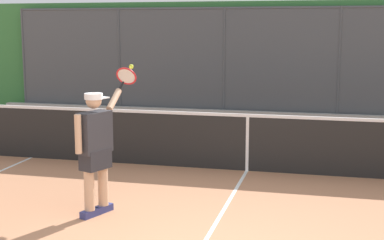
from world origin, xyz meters
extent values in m
cube|color=white|center=(0.00, -1.42, 0.00)|extent=(0.05, 4.86, 0.01)
cylinder|color=#474C51|center=(-1.50, -9.73, 1.45)|extent=(0.07, 0.07, 2.90)
cylinder|color=#474C51|center=(1.50, -9.73, 1.45)|extent=(0.07, 0.07, 2.90)
cylinder|color=#474C51|center=(4.51, -9.73, 1.45)|extent=(0.07, 0.07, 2.90)
cylinder|color=#474C51|center=(7.52, -9.73, 1.45)|extent=(0.07, 0.07, 2.90)
cylinder|color=#474C51|center=(0.00, -9.73, 2.86)|extent=(15.04, 0.05, 0.05)
cube|color=#474C51|center=(0.00, -9.73, 1.45)|extent=(15.04, 0.02, 2.90)
cube|color=#387A3D|center=(0.00, -10.38, 1.53)|extent=(18.04, 0.90, 3.06)
cube|color=#ADADA8|center=(0.00, -9.55, 0.07)|extent=(16.04, 0.18, 0.15)
cube|color=black|center=(0.00, -3.85, 0.46)|extent=(10.15, 0.02, 0.91)
cube|color=white|center=(0.00, -3.85, 0.94)|extent=(10.15, 0.04, 0.05)
cube|color=white|center=(0.00, -3.85, 0.46)|extent=(0.05, 0.04, 0.91)
cube|color=navy|center=(1.59, -1.07, 0.04)|extent=(0.20, 0.28, 0.09)
cylinder|color=tan|center=(1.59, -1.07, 0.45)|extent=(0.13, 0.13, 0.72)
cube|color=navy|center=(1.50, -1.30, 0.04)|extent=(0.20, 0.28, 0.09)
cylinder|color=tan|center=(1.50, -1.30, 0.45)|extent=(0.13, 0.13, 0.72)
cube|color=#28282D|center=(1.55, -1.19, 0.73)|extent=(0.34, 0.43, 0.26)
cube|color=#2D2D33|center=(1.55, -1.19, 1.07)|extent=(0.36, 0.49, 0.52)
cylinder|color=tan|center=(1.65, -0.93, 1.09)|extent=(0.08, 0.08, 0.48)
cylinder|color=tan|center=(1.44, -1.60, 1.43)|extent=(0.10, 0.36, 0.28)
sphere|color=tan|center=(1.55, -1.19, 1.47)|extent=(0.20, 0.20, 0.20)
cylinder|color=white|center=(1.55, -1.19, 1.53)|extent=(0.30, 0.30, 0.07)
cube|color=white|center=(1.51, -1.29, 1.50)|extent=(0.22, 0.23, 0.02)
cylinder|color=black|center=(1.43, -1.83, 1.59)|extent=(0.04, 0.17, 0.13)
torus|color=red|center=(1.42, -2.01, 1.71)|extent=(0.30, 0.19, 0.26)
cylinder|color=silver|center=(1.42, -2.01, 1.71)|extent=(0.25, 0.15, 0.21)
sphere|color=#CCDB33|center=(1.42, -2.19, 1.83)|extent=(0.07, 0.07, 0.07)
camera|label=1|loc=(-1.29, 5.22, 2.38)|focal=52.48mm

